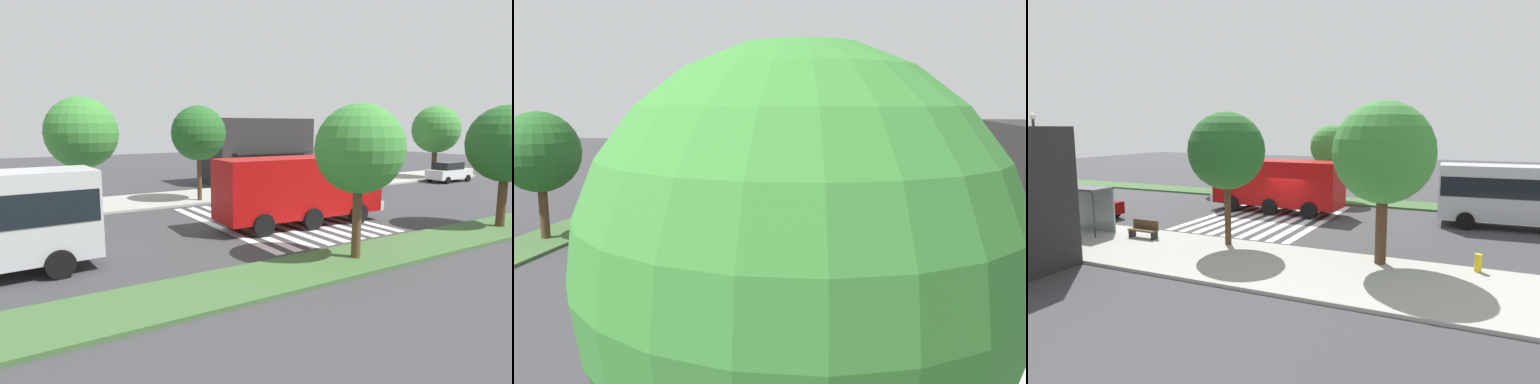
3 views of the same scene
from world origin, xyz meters
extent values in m
plane|color=#38383A|center=(0.00, 0.00, 0.00)|extent=(120.00, 120.00, 0.00)
cube|color=#9E9B93|center=(0.00, 9.15, 0.07)|extent=(60.00, 5.79, 0.14)
cube|color=#3D6033|center=(0.00, -7.75, 0.07)|extent=(60.00, 3.00, 0.14)
cube|color=silver|center=(-2.62, 0.00, 0.01)|extent=(0.45, 11.25, 0.01)
cube|color=silver|center=(-1.72, 0.00, 0.01)|extent=(0.45, 11.25, 0.01)
cube|color=silver|center=(-0.82, 0.00, 0.01)|extent=(0.45, 11.25, 0.01)
cube|color=silver|center=(0.08, 0.00, 0.01)|extent=(0.45, 11.25, 0.01)
cube|color=silver|center=(0.98, 0.00, 0.01)|extent=(0.45, 11.25, 0.01)
cube|color=silver|center=(1.88, 0.00, 0.01)|extent=(0.45, 11.25, 0.01)
cube|color=silver|center=(2.78, 0.00, 0.01)|extent=(0.45, 11.25, 0.01)
cube|color=silver|center=(3.68, 0.00, 0.01)|extent=(0.45, 11.25, 0.01)
cube|color=silver|center=(4.58, 0.00, 0.01)|extent=(0.45, 11.25, 0.01)
cube|color=#A50C0C|center=(4.39, -1.92, 1.98)|extent=(2.81, 2.61, 2.86)
cube|color=#A50C0C|center=(-0.09, -1.71, 2.05)|extent=(6.39, 2.78, 3.00)
cube|color=black|center=(4.79, -1.94, 2.55)|extent=(2.05, 2.60, 1.26)
cube|color=silver|center=(5.84, -1.99, 0.80)|extent=(0.36, 2.49, 0.50)
cube|color=yellow|center=(4.39, -1.92, 3.53)|extent=(1.96, 1.83, 0.24)
cylinder|color=black|center=(4.18, -0.67, 0.55)|extent=(1.11, 0.35, 1.10)
cylinder|color=black|center=(4.06, -3.15, 0.55)|extent=(1.11, 0.35, 1.10)
cylinder|color=black|center=(-1.60, -0.40, 0.55)|extent=(1.11, 0.35, 1.10)
cylinder|color=black|center=(-1.72, -2.88, 0.55)|extent=(1.11, 0.35, 1.10)
cylinder|color=black|center=(1.22, -0.53, 0.55)|extent=(1.11, 0.35, 1.10)
cylinder|color=black|center=(1.11, -3.01, 0.55)|extent=(1.11, 0.35, 1.10)
cube|color=#720505|center=(11.41, 5.05, 0.70)|extent=(4.42, 2.01, 0.77)
cube|color=black|center=(11.19, 5.04, 1.40)|extent=(2.50, 1.71, 0.62)
cylinder|color=black|center=(12.81, 6.03, 0.32)|extent=(0.65, 0.24, 0.64)
cylinder|color=black|center=(12.88, 4.19, 0.32)|extent=(0.65, 0.24, 0.64)
cylinder|color=black|center=(9.93, 5.91, 0.32)|extent=(0.65, 0.24, 0.64)
cylinder|color=black|center=(10.01, 4.08, 0.32)|extent=(0.65, 0.24, 0.64)
cube|color=#B2B2B7|center=(-14.13, -2.81, 2.05)|extent=(10.14, 2.99, 3.10)
cube|color=black|center=(-14.13, -2.81, 2.42)|extent=(9.95, 3.03, 1.12)
cylinder|color=black|center=(-17.58, -4.24, 0.50)|extent=(1.01, 0.34, 1.00)
cylinder|color=black|center=(-17.69, -1.69, 0.50)|extent=(1.01, 0.34, 1.00)
cylinder|color=black|center=(-10.56, -3.93, 0.50)|extent=(1.01, 0.34, 1.00)
cylinder|color=black|center=(-10.67, -1.38, 0.50)|extent=(1.01, 0.34, 1.00)
cube|color=#4C4C51|center=(8.24, 8.28, 2.54)|extent=(3.50, 1.40, 0.12)
cube|color=#8C9E99|center=(8.24, 7.62, 1.34)|extent=(3.50, 0.08, 2.40)
cylinder|color=#333338|center=(6.54, 8.93, 1.34)|extent=(0.08, 0.08, 2.40)
cylinder|color=#333338|center=(9.94, 8.93, 1.34)|extent=(0.08, 0.08, 2.40)
cube|color=#4C3823|center=(4.24, 7.99, 0.55)|extent=(1.60, 0.50, 0.08)
cube|color=#4C3823|center=(4.24, 7.77, 0.82)|extent=(1.60, 0.06, 0.45)
cube|color=black|center=(3.52, 7.99, 0.33)|extent=(0.08, 0.45, 0.37)
cube|color=black|center=(4.96, 7.99, 0.33)|extent=(0.08, 0.45, 0.37)
cylinder|color=#2D2D30|center=(13.39, 6.85, 3.18)|extent=(0.16, 0.16, 6.08)
sphere|color=white|center=(13.39, 6.85, 6.40)|extent=(0.36, 0.36, 0.36)
cube|color=black|center=(8.62, 11.65, 2.80)|extent=(7.59, 0.80, 0.16)
cylinder|color=#47301E|center=(-7.67, 7.25, 1.71)|extent=(0.47, 0.47, 3.15)
sphere|color=#387F33|center=(-7.67, 7.25, 4.73)|extent=(4.12, 4.12, 4.12)
cylinder|color=#47301E|center=(-0.36, 7.25, 1.75)|extent=(0.30, 0.30, 3.23)
sphere|color=#235B23|center=(-0.36, 7.25, 4.64)|extent=(3.64, 3.64, 3.64)
sphere|color=#387F33|center=(24.50, 7.25, 4.79)|extent=(4.51, 4.51, 4.51)
cylinder|color=#47301E|center=(-20.31, -7.75, 1.39)|extent=(0.33, 0.33, 2.51)
sphere|color=#2D6B28|center=(-20.31, -7.75, 3.81)|extent=(3.31, 3.31, 3.31)
cylinder|color=#513823|center=(-0.65, -7.75, 1.63)|extent=(0.35, 0.35, 2.98)
sphere|color=#387F33|center=(-0.65, -7.75, 4.29)|extent=(3.34, 3.34, 3.34)
cylinder|color=#47301E|center=(9.29, -7.75, 1.54)|extent=(0.42, 0.42, 2.80)
sphere|color=#235B23|center=(9.29, -7.75, 4.26)|extent=(3.77, 3.77, 3.77)
cylinder|color=gold|center=(-11.38, 6.75, 0.49)|extent=(0.28, 0.28, 0.70)
camera|label=1|loc=(-12.33, -19.38, 5.13)|focal=30.37mm
camera|label=2|loc=(29.44, 8.14, 6.39)|focal=35.20mm
camera|label=3|loc=(-11.16, 24.78, 5.67)|focal=30.52mm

